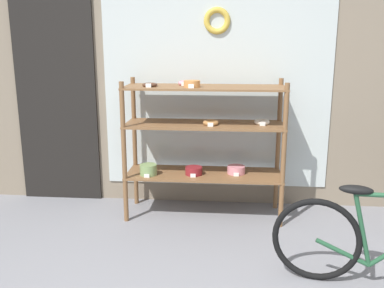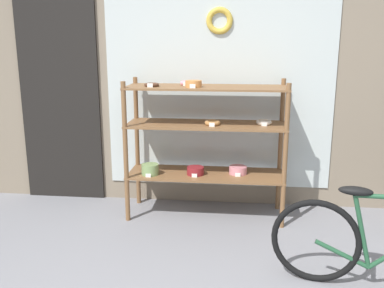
{
  "view_description": "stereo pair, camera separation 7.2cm",
  "coord_description": "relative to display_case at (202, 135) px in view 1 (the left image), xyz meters",
  "views": [
    {
      "loc": [
        0.33,
        -1.98,
        1.67
      ],
      "look_at": [
        0.05,
        1.22,
        0.89
      ],
      "focal_mm": 40.0,
      "sensor_mm": 36.0,
      "label": 1
    },
    {
      "loc": [
        0.4,
        -1.98,
        1.67
      ],
      "look_at": [
        0.05,
        1.22,
        0.89
      ],
      "focal_mm": 40.0,
      "sensor_mm": 36.0,
      "label": 2
    }
  ],
  "objects": [
    {
      "name": "storefront_facade",
      "position": [
        -0.12,
        0.39,
        0.92
      ],
      "size": [
        6.36,
        0.13,
        3.52
      ],
      "color": "gray",
      "rests_on": "ground_plane"
    },
    {
      "name": "display_case",
      "position": [
        0.0,
        0.0,
        0.0
      ],
      "size": [
        1.48,
        0.49,
        1.32
      ],
      "color": "brown",
      "rests_on": "ground_plane"
    }
  ]
}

